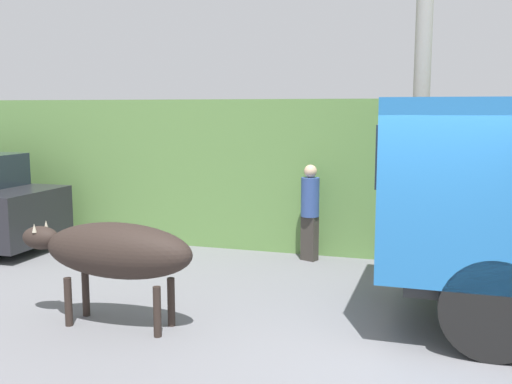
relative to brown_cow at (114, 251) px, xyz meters
The scene contains 5 objects.
ground_plane 3.44m from the brown_cow, ahead, with size 60.00×60.00×0.00m, color slate.
hillside_embankment 7.61m from the brown_cow, 64.22° to the left, with size 32.00×5.54×2.72m.
brown_cow is the anchor object (origin of this frame).
pedestrian_on_hill 4.01m from the brown_cow, 67.63° to the left, with size 0.40×0.40×1.63m.
utility_pole 5.45m from the brown_cow, 48.74° to the left, with size 0.90×0.26×6.14m.
Camera 1 is at (0.34, -6.28, 2.57)m, focal length 42.00 mm.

